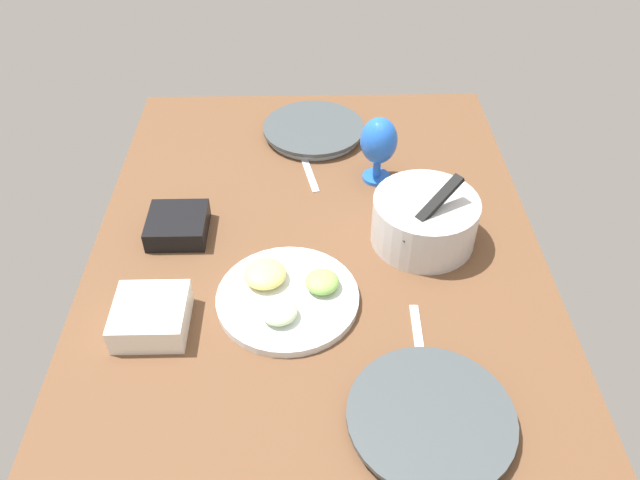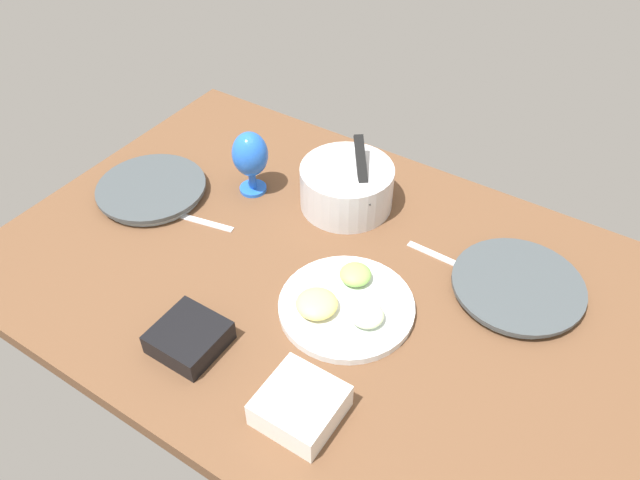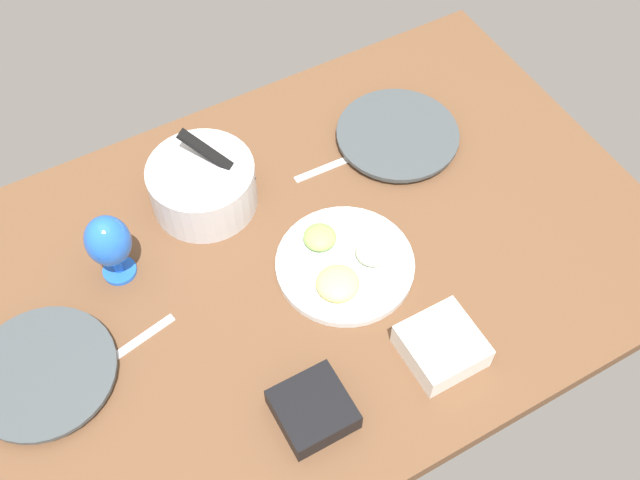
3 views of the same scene
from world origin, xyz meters
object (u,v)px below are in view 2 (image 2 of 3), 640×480
(dinner_plate_left, at_px, (151,190))
(dinner_plate_right, at_px, (518,287))
(square_bowl_white, at_px, (300,404))
(square_bowl_black, at_px, (189,337))
(mixing_bowl, at_px, (347,185))
(hurricane_glass_blue, at_px, (250,156))
(fruit_platter, at_px, (345,304))

(dinner_plate_left, bearing_deg, dinner_plate_right, 11.58)
(square_bowl_white, bearing_deg, dinner_plate_right, 66.09)
(square_bowl_black, bearing_deg, mixing_bowl, 86.64)
(hurricane_glass_blue, relative_size, square_bowl_black, 1.31)
(dinner_plate_left, height_order, dinner_plate_right, dinner_plate_left)
(dinner_plate_left, relative_size, hurricane_glass_blue, 1.61)
(mixing_bowl, height_order, hurricane_glass_blue, hurricane_glass_blue)
(hurricane_glass_blue, xyz_separation_m, square_bowl_white, (0.50, -0.50, -0.08))
(square_bowl_white, bearing_deg, fruit_platter, 103.73)
(square_bowl_black, bearing_deg, dinner_plate_right, 44.90)
(mixing_bowl, distance_m, square_bowl_black, 0.58)
(dinner_plate_right, bearing_deg, square_bowl_white, -113.91)
(mixing_bowl, xyz_separation_m, square_bowl_black, (-0.03, -0.57, -0.03))
(fruit_platter, relative_size, hurricane_glass_blue, 1.68)
(hurricane_glass_blue, distance_m, square_bowl_black, 0.54)
(dinner_plate_right, distance_m, square_bowl_white, 0.58)
(dinner_plate_left, relative_size, square_bowl_black, 2.12)
(dinner_plate_left, relative_size, fruit_platter, 0.96)
(fruit_platter, xyz_separation_m, square_bowl_white, (0.07, -0.27, 0.02))
(dinner_plate_left, distance_m, mixing_bowl, 0.52)
(square_bowl_white, bearing_deg, hurricane_glass_blue, 134.82)
(fruit_platter, bearing_deg, square_bowl_white, -76.27)
(hurricane_glass_blue, bearing_deg, square_bowl_white, -45.18)
(dinner_plate_right, relative_size, mixing_bowl, 1.24)
(dinner_plate_left, bearing_deg, mixing_bowl, 28.46)
(fruit_platter, bearing_deg, mixing_bowl, 120.75)
(fruit_platter, bearing_deg, hurricane_glass_blue, 152.06)
(mixing_bowl, distance_m, square_bowl_white, 0.64)
(square_bowl_black, bearing_deg, dinner_plate_left, 142.59)
(dinner_plate_left, height_order, mixing_bowl, mixing_bowl)
(mixing_bowl, height_order, square_bowl_white, mixing_bowl)
(dinner_plate_left, relative_size, dinner_plate_right, 0.97)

